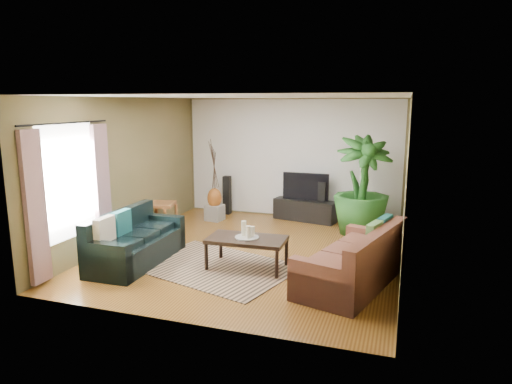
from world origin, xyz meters
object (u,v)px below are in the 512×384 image
at_px(sofa_right, 352,256).
at_px(coffee_table, 247,253).
at_px(sofa_left, 137,238).
at_px(speaker_right, 322,202).
at_px(tv_stand, 305,210).
at_px(vase, 214,198).
at_px(television, 306,186).
at_px(speaker_left, 227,195).
at_px(side_table, 161,217).
at_px(pedestal, 215,213).
at_px(potted_plant, 362,186).

relative_size(sofa_right, coffee_table, 1.70).
bearing_deg(coffee_table, sofa_left, -171.91).
bearing_deg(coffee_table, speaker_right, 77.54).
bearing_deg(tv_stand, vase, -150.76).
bearing_deg(television, speaker_right, 0.67).
height_order(tv_stand, vase, vase).
bearing_deg(speaker_right, tv_stand, -178.83).
xyz_separation_m(television, speaker_right, (0.37, 0.00, -0.32)).
distance_m(sofa_left, speaker_left, 3.59).
xyz_separation_m(sofa_left, side_table, (-0.61, 1.83, -0.14)).
xyz_separation_m(sofa_right, side_table, (-4.07, 1.63, -0.14)).
height_order(tv_stand, side_table, side_table).
distance_m(coffee_table, vase, 3.12).
height_order(sofa_left, television, television).
height_order(sofa_left, pedestal, sofa_left).
height_order(sofa_right, speaker_right, speaker_right).
height_order(sofa_right, potted_plant, potted_plant).
xyz_separation_m(sofa_left, speaker_right, (2.41, 3.58, 0.02)).
distance_m(sofa_left, vase, 2.94).
xyz_separation_m(coffee_table, vase, (-1.69, 2.61, 0.26)).
height_order(potted_plant, pedestal, potted_plant).
distance_m(sofa_left, pedestal, 2.94).
bearing_deg(potted_plant, speaker_right, 140.44).
bearing_deg(vase, sofa_right, -39.30).
bearing_deg(speaker_left, coffee_table, -64.78).
bearing_deg(potted_plant, tv_stand, 150.24).
xyz_separation_m(tv_stand, television, (0.00, 0.02, 0.54)).
bearing_deg(sofa_right, vase, -113.34).
height_order(speaker_left, side_table, speaker_left).
bearing_deg(coffee_table, vase, 120.92).
distance_m(speaker_right, pedestal, 2.40).
height_order(vase, side_table, vase).
height_order(speaker_right, vase, speaker_right).
xyz_separation_m(speaker_right, side_table, (-3.02, -1.75, -0.16)).
bearing_deg(television, sofa_right, -67.29).
bearing_deg(television, vase, -161.46).
relative_size(speaker_left, potted_plant, 0.46).
relative_size(sofa_right, side_table, 3.61).
xyz_separation_m(potted_plant, side_table, (-3.94, -0.99, -0.70)).
bearing_deg(vase, potted_plant, -1.95).
distance_m(tv_stand, pedestal, 2.03).
relative_size(sofa_right, tv_stand, 1.49).
bearing_deg(sofa_right, speaker_right, -146.82).
bearing_deg(sofa_left, tv_stand, -30.79).
distance_m(coffee_table, tv_stand, 3.25).
distance_m(television, speaker_right, 0.49).
xyz_separation_m(sofa_left, vase, (0.12, 2.93, 0.08)).
relative_size(coffee_table, speaker_left, 1.36).
height_order(sofa_left, vase, sofa_left).
bearing_deg(speaker_left, pedestal, -95.28).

